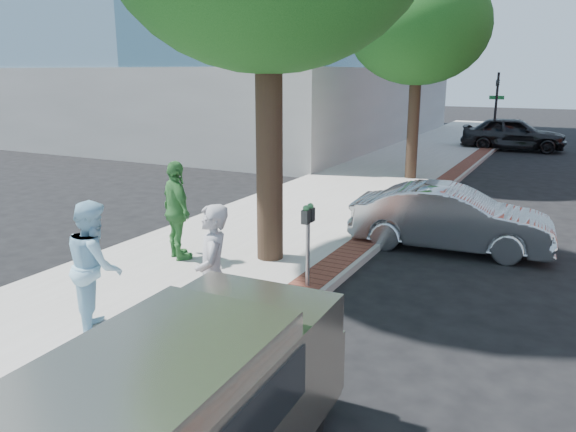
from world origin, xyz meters
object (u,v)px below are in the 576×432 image
Objects in this scene: person_officer at (95,265)px; bg_car at (513,134)px; parking_meter at (308,228)px; sedan_silver at (450,218)px; van at (169,424)px; person_green at (177,211)px; person_gray at (213,276)px.

bg_car is at bearing -54.34° from person_officer.
bg_car reaches higher than parking_meter.
sedan_silver is 8.93m from van.
parking_meter is 0.33× the size of van.
person_green is 21.93m from bg_car.
person_officer is at bearing -124.82° from parking_meter.
person_gray is 0.99× the size of person_green.
person_officer is (-1.79, -0.36, -0.03)m from person_gray.
person_green is at bearing 123.33° from sedan_silver.
parking_meter is at bearing -82.16° from person_officer.
bg_car is (3.02, 24.62, -0.27)m from person_officer.
person_officer reaches higher than sedan_silver.
person_gray is 2.94m from van.
person_officer reaches higher than bg_car.
person_green is 0.40× the size of bg_car.
person_gray is 24.30m from bg_car.
van is at bearing -4.07° from person_gray.
parking_meter is 3.52m from person_officer.
parking_meter is 0.30× the size of bg_car.
parking_meter is at bearing -151.50° from person_green.
bg_car is (-0.64, 17.96, 0.14)m from sedan_silver.
person_officer is 7.61m from sedan_silver.
person_gray is 0.44× the size of van.
bg_car is 26.87m from van.
parking_meter is 2.54m from person_gray.
van is (1.13, -5.13, -0.31)m from parking_meter.
person_gray reaches higher than van.
person_officer is 0.45× the size of sedan_silver.
person_officer is 0.43× the size of van.
person_gray is at bearing -126.05° from person_officer.
person_green reaches higher than person_gray.
sedan_silver is (1.87, 6.30, -0.43)m from person_gray.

